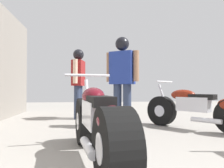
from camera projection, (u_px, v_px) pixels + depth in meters
name	position (u px, v px, depth m)	size (l,w,h in m)	color
ground_plane	(129.00, 136.00, 3.54)	(18.00, 18.00, 0.00)	gray
motorcycle_maroon_cruiser	(97.00, 124.00, 2.30)	(0.67, 2.06, 0.96)	black
motorcycle_black_naked	(196.00, 109.00, 4.04)	(1.36, 1.64, 0.92)	black
mechanic_in_blue	(122.00, 73.00, 4.37)	(0.65, 0.48, 1.79)	#2D3851
mechanic_with_helmet	(78.00, 77.00, 5.57)	(0.34, 0.70, 1.76)	#2D3851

